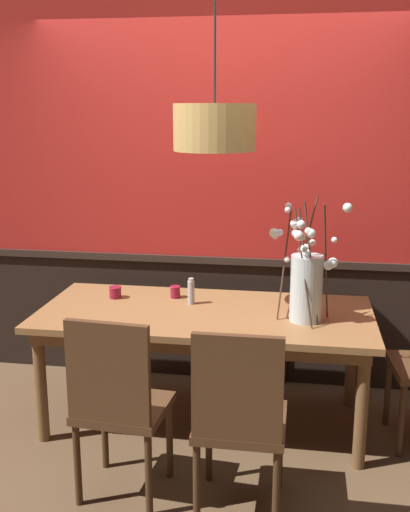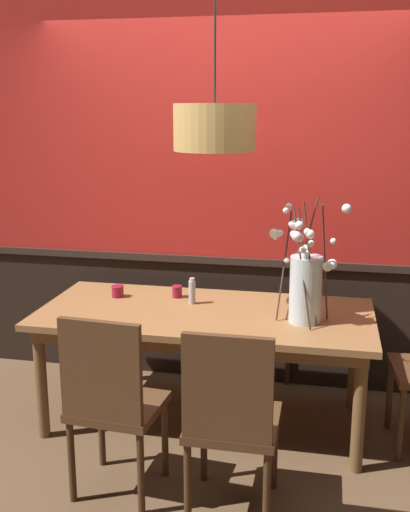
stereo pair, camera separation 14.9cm
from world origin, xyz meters
name	(u,v)px [view 2 (the right image)]	position (x,y,z in m)	size (l,w,h in m)	color
ground_plane	(205,421)	(0.00, 0.00, 0.00)	(24.00, 24.00, 0.00)	brown
back_wall	(226,191)	(0.00, 0.71, 1.37)	(5.60, 0.14, 2.75)	black
dining_table	(205,323)	(0.00, 0.00, 0.65)	(2.01, 0.92, 0.73)	olive
chair_near_side_right	(231,415)	(0.30, -0.88, 0.53)	(0.43, 0.44, 0.97)	#4C301C
chair_near_side_left	(111,398)	(-0.30, -0.85, 0.54)	(0.46, 0.43, 0.98)	#4C301C
chair_far_side_right	(269,301)	(0.30, 0.91, 0.53)	(0.45, 0.44, 0.95)	#4C301C
vase_with_blossoms	(305,285)	(0.59, -0.08, 0.95)	(0.45, 0.35, 0.71)	silver
candle_holder_nearer_center	(177,291)	(-0.23, 0.23, 0.77)	(0.07, 0.07, 0.08)	maroon
candle_holder_nearer_edge	(118,291)	(-0.61, 0.17, 0.77)	(0.08, 0.08, 0.08)	maroon
condiment_bottle	(192,291)	(-0.11, 0.12, 0.81)	(0.04, 0.04, 0.17)	#ADADB2
pendant_lamp	(215,127)	(0.05, 0.02, 1.82)	(0.47, 0.47, 1.06)	tan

